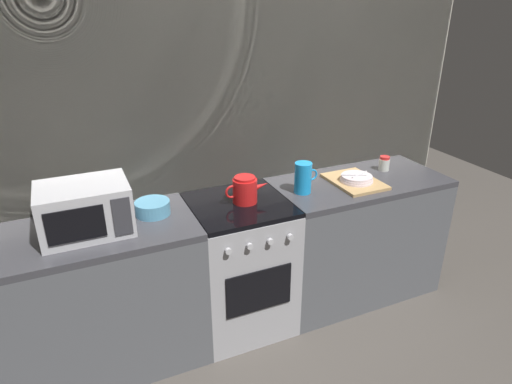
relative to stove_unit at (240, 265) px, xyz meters
The scene contains 11 objects.
ground_plane 0.45m from the stove_unit, 90.00° to the left, with size 8.00×8.00×0.00m, color #47423D.
back_wall 0.82m from the stove_unit, 90.00° to the left, with size 3.60×0.05×2.40m.
counter_left 0.90m from the stove_unit, behind, with size 1.20×0.60×0.90m.
stove_unit is the anchor object (origin of this frame).
counter_right 0.90m from the stove_unit, ahead, with size 1.20×0.60×0.90m.
microwave 1.05m from the stove_unit, behind, with size 0.46×0.35×0.27m.
kettle 0.53m from the stove_unit, ahead, with size 0.28×0.15×0.17m.
mixing_bowl 0.71m from the stove_unit, behind, with size 0.20×0.20×0.08m, color teal.
pitcher 0.70m from the stove_unit, ahead, with size 0.16×0.11×0.20m.
dish_pile 0.96m from the stove_unit, ahead, with size 0.30×0.40×0.07m.
spice_jar 1.27m from the stove_unit, ahead, with size 0.08×0.08×0.10m.
Camera 1 is at (-0.90, -2.28, 2.06)m, focal length 31.11 mm.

